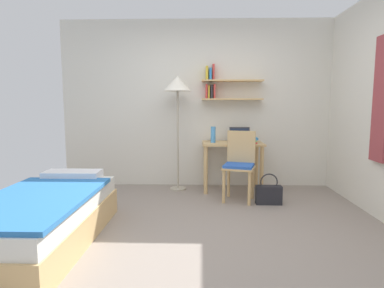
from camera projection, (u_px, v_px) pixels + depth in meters
The scene contains 10 objects.
ground_plane at pixel (201, 234), 3.19m from camera, with size 5.28×5.28×0.00m, color gray.
wall_back at pixel (202, 104), 5.04m from camera, with size 4.40×0.27×2.60m.
bed at pixel (43, 219), 2.96m from camera, with size 0.91×1.87×0.54m.
desk at pixel (232, 152), 4.80m from camera, with size 0.90×0.54×0.73m.
desk_chair at pixel (240, 162), 4.31m from camera, with size 0.50×0.49×0.93m.
standing_lamp at pixel (177, 89), 4.72m from camera, with size 0.42×0.42×1.71m.
laptop at pixel (240, 138), 4.85m from camera, with size 0.31×0.23×0.22m.
water_bottle at pixel (213, 135), 4.75m from camera, with size 0.07×0.07×0.24m, color #4C99DB.
book_stack at pixel (251, 140), 4.71m from camera, with size 0.18×0.23×0.08m.
handbag at pixel (269, 194), 4.16m from camera, with size 0.33×0.13×0.41m.
Camera 1 is at (-0.01, -3.06, 1.29)m, focal length 29.87 mm.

